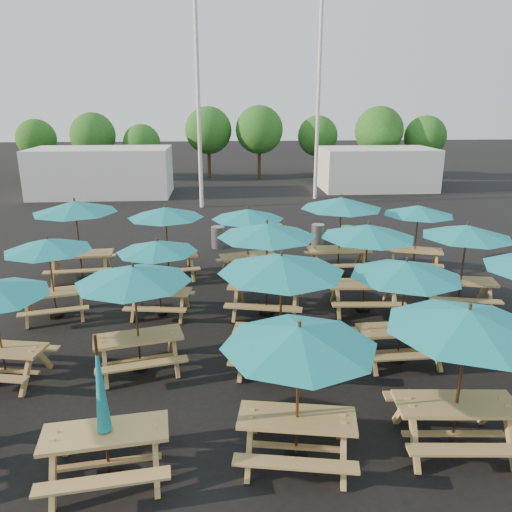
{
  "coord_description": "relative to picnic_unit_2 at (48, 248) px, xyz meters",
  "views": [
    {
      "loc": [
        -1.02,
        -12.41,
        5.45
      ],
      "look_at": [
        0.0,
        1.5,
        1.1
      ],
      "focal_mm": 35.0,
      "sensor_mm": 36.0,
      "label": 1
    }
  ],
  "objects": [
    {
      "name": "ground",
      "position": [
        5.38,
        -0.01,
        -1.89
      ],
      "size": [
        120.0,
        120.0,
        0.0
      ],
      "primitive_type": "plane",
      "color": "black",
      "rests_on": "ground"
    },
    {
      "name": "picnic_unit_2",
      "position": [
        0.0,
        0.0,
        0.0
      ],
      "size": [
        2.64,
        2.64,
        2.16
      ],
      "rotation": [
        0.0,
        0.0,
        0.24
      ],
      "color": "#A57F49",
      "rests_on": "ground"
    },
    {
      "name": "picnic_unit_3",
      "position": [
        -0.09,
        2.99,
        0.34
      ],
      "size": [
        2.82,
        2.82,
        2.55
      ],
      "rotation": [
        0.0,
        0.0,
        0.1
      ],
      "color": "#A57F49",
      "rests_on": "ground"
    },
    {
      "name": "picnic_unit_4",
      "position": [
        2.59,
        -6.02,
        -0.92
      ],
      "size": [
        2.03,
        1.82,
        2.35
      ],
      "rotation": [
        0.0,
        0.0,
        0.12
      ],
      "color": "#A57F49",
      "rests_on": "ground"
    },
    {
      "name": "picnic_unit_5",
      "position": [
        2.6,
        -2.86,
        0.14
      ],
      "size": [
        2.82,
        2.82,
        2.32
      ],
      "rotation": [
        0.0,
        0.0,
        0.23
      ],
      "color": "#A57F49",
      "rests_on": "ground"
    },
    {
      "name": "picnic_unit_6",
      "position": [
        2.73,
        -0.05,
        -0.08
      ],
      "size": [
        2.35,
        2.35,
        2.06
      ],
      "rotation": [
        0.0,
        0.0,
        -0.14
      ],
      "color": "#A57F49",
      "rests_on": "ground"
    },
    {
      "name": "picnic_unit_7",
      "position": [
        2.67,
        2.86,
        0.16
      ],
      "size": [
        2.77,
        2.77,
        2.34
      ],
      "rotation": [
        0.0,
        0.0,
        0.19
      ],
      "color": "#A57F49",
      "rests_on": "ground"
    },
    {
      "name": "picnic_unit_8",
      "position": [
        5.48,
        -5.86,
        0.15
      ],
      "size": [
        2.73,
        2.73,
        2.33
      ],
      "rotation": [
        0.0,
        0.0,
        -0.18
      ],
      "color": "#A57F49",
      "rests_on": "ground"
    },
    {
      "name": "picnic_unit_9",
      "position": [
        5.56,
        -3.04,
        0.33
      ],
      "size": [
        3.0,
        3.0,
        2.54
      ],
      "rotation": [
        0.0,
        0.0,
        -0.19
      ],
      "color": "#A57F49",
      "rests_on": "ground"
    },
    {
      "name": "picnic_unit_10",
      "position": [
        5.53,
        -0.22,
        0.32
      ],
      "size": [
        3.05,
        3.05,
        2.52
      ],
      "rotation": [
        0.0,
        0.0,
        -0.22
      ],
      "color": "#A57F49",
      "rests_on": "ground"
    },
    {
      "name": "picnic_unit_11",
      "position": [
        5.21,
        2.78,
        0.08
      ],
      "size": [
        2.79,
        2.79,
        2.25
      ],
      "rotation": [
        0.0,
        0.0,
        0.26
      ],
      "color": "#A57F49",
      "rests_on": "ground"
    },
    {
      "name": "picnic_unit_12",
      "position": [
        8.08,
        -5.75,
        0.28
      ],
      "size": [
        2.69,
        2.69,
        2.47
      ],
      "rotation": [
        0.0,
        0.0,
        -0.08
      ],
      "color": "#A57F49",
      "rests_on": "ground"
    },
    {
      "name": "picnic_unit_13",
      "position": [
        8.18,
        -2.89,
        0.12
      ],
      "size": [
        2.41,
        2.41,
        2.3
      ],
      "rotation": [
        0.0,
        0.0,
        0.03
      ],
      "color": "#A57F49",
      "rests_on": "ground"
    },
    {
      "name": "picnic_unit_14",
      "position": [
        8.16,
        -0.2,
        0.24
      ],
      "size": [
        2.63,
        2.63,
        2.43
      ],
      "rotation": [
        0.0,
        0.0,
        -0.07
      ],
      "color": "#A57F49",
      "rests_on": "ground"
    },
    {
      "name": "picnic_unit_15",
      "position": [
        8.19,
        2.91,
        0.35
      ],
      "size": [
        2.6,
        2.6,
        2.56
      ],
      "rotation": [
        0.0,
        0.0,
        -0.0
      ],
      "color": "#A57F49",
      "rests_on": "ground"
    },
    {
      "name": "picnic_unit_18",
      "position": [
        10.87,
        -0.09,
        0.16
      ],
      "size": [
        2.81,
        2.81,
        2.34
      ],
      "rotation": [
        0.0,
        0.0,
        -0.21
      ],
      "color": "#A57F49",
      "rests_on": "ground"
    },
    {
      "name": "picnic_unit_19",
      "position": [
        10.77,
        2.99,
        0.08
      ],
      "size": [
        2.87,
        2.87,
        2.25
      ],
      "rotation": [
        0.0,
        0.0,
        -0.32
      ],
      "color": "#A57F49",
      "rests_on": "ground"
    },
    {
      "name": "waste_bin_0",
      "position": [
        4.25,
        6.23,
        -1.48
      ],
      "size": [
        0.51,
        0.51,
        0.83
      ],
      "primitive_type": "cylinder",
      "color": "gray",
      "rests_on": "ground"
    },
    {
      "name": "waste_bin_1",
      "position": [
        6.52,
        6.46,
        -1.48
      ],
      "size": [
        0.51,
        0.51,
        0.83
      ],
      "primitive_type": "cylinder",
      "color": "#18892C",
      "rests_on": "ground"
    },
    {
      "name": "waste_bin_2",
      "position": [
        8.17,
        6.31,
        -1.48
      ],
      "size": [
        0.51,
        0.51,
        0.83
      ],
      "primitive_type": "cylinder",
      "color": "gray",
      "rests_on": "ground"
    },
    {
      "name": "waste_bin_3",
      "position": [
        9.25,
        5.92,
        -1.48
      ],
      "size": [
        0.51,
        0.51,
        0.83
      ],
      "primitive_type": "cylinder",
      "color": "#18892C",
      "rests_on": "ground"
    },
    {
      "name": "mast_0",
      "position": [
        3.38,
        13.99,
        4.11
      ],
      "size": [
        0.2,
        0.2,
        12.0
      ],
      "primitive_type": "cylinder",
      "color": "silver",
      "rests_on": "ground"
    },
    {
      "name": "mast_1",
      "position": [
        9.88,
        15.99,
        4.11
      ],
      "size": [
        0.2,
        0.2,
        12.0
      ],
      "primitive_type": "cylinder",
      "color": "silver",
      "rests_on": "ground"
    },
    {
      "name": "event_tent_0",
      "position": [
        -2.62,
        17.99,
        -0.49
      ],
      "size": [
        8.0,
        4.0,
        2.8
      ],
      "primitive_type": "cube",
      "color": "silver",
      "rests_on": "ground"
    },
    {
      "name": "event_tent_1",
      "position": [
        14.38,
        18.99,
        -0.59
      ],
      "size": [
        7.0,
        4.0,
        2.6
      ],
      "primitive_type": "cube",
      "color": "silver",
      "rests_on": "ground"
    },
    {
      "name": "tree_0",
      "position": [
        -8.69,
        25.24,
        0.94
      ],
      "size": [
        2.8,
        2.8,
        4.24
      ],
      "color": "#382314",
      "rests_on": "ground"
    },
    {
      "name": "tree_1",
      "position": [
        -4.37,
        23.89,
        1.26
      ],
      "size": [
        3.11,
        3.11,
        4.72
      ],
      "color": "#382314",
      "rests_on": "ground"
    },
    {
      "name": "tree_2",
      "position": [
        -1.01,
        23.64,
        0.73
      ],
      "size": [
        2.59,
        2.59,
        3.93
      ],
      "color": "#382314",
      "rests_on": "ground"
    },
    {
      "name": "tree_3",
      "position": [
        3.63,
        24.71,
        1.51
      ],
      "size": [
        3.36,
        3.36,
        5.09
      ],
      "color": "#382314",
      "rests_on": "ground"
    },
    {
      "name": "tree_4",
      "position": [
        7.28,
        24.25,
        1.57
      ],
      "size": [
        3.41,
        3.41,
        5.17
      ],
      "color": "#382314",
      "rests_on": "ground"
    },
    {
      "name": "tree_5",
      "position": [
        11.6,
        24.66,
        1.08
      ],
      "size": [
        2.94,
        2.94,
        4.45
      ],
      "color": "#382314",
      "rests_on": "ground"
    },
    {
      "name": "tree_6",
      "position": [
        15.61,
        22.88,
        1.54
      ],
      "size": [
        3.38,
        3.38,
        5.13
      ],
      "color": "#382314",
      "rests_on": "ground"
    },
    {
      "name": "tree_7",
      "position": [
        19.0,
        22.91,
        1.1
      ],
      "size": [
        2.95,
        2.95,
        4.48
      ],
      "color": "#382314",
      "rests_on": "ground"
    }
  ]
}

